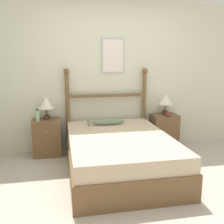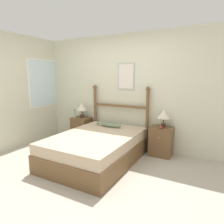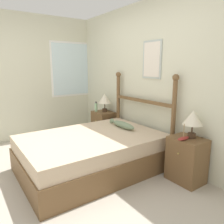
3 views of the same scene
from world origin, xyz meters
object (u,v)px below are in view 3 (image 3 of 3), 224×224
object	(u,v)px
nightstand_left	(103,126)
bottle	(96,107)
bed	(92,153)
model_boat	(183,138)
table_lamp_left	(105,99)
table_lamp_right	(193,118)
fish_pillow	(122,125)
nightstand_right	(186,160)

from	to	relation	value
nightstand_left	bottle	xyz separation A→B (m)	(-0.12, -0.10, 0.39)
bed	bottle	bearing A→B (deg)	146.40
bed	model_boat	xyz separation A→B (m)	(1.02, 0.75, 0.36)
bed	bottle	world-z (taller)	bottle
table_lamp_left	table_lamp_right	xyz separation A→B (m)	(2.04, 0.01, 0.00)
table_lamp_left	bottle	distance (m)	0.25
bed	table_lamp_left	distance (m)	1.47
bed	fish_pillow	size ratio (longest dim) A/B	3.41
nightstand_left	fish_pillow	bearing A→B (deg)	-14.18
nightstand_right	table_lamp_left	distance (m)	2.10
bottle	fish_pillow	world-z (taller)	bottle
nightstand_right	table_lamp_right	bearing A→B (deg)	65.71
table_lamp_left	table_lamp_right	bearing A→B (deg)	0.41
nightstand_right	model_boat	xyz separation A→B (m)	(0.01, -0.11, 0.32)
bed	nightstand_right	world-z (taller)	nightstand_right
table_lamp_right	fish_pillow	xyz separation A→B (m)	(-1.10, -0.28, -0.28)
bottle	table_lamp_right	bearing A→B (deg)	3.67
table_lamp_left	table_lamp_right	size ratio (longest dim) A/B	1.00
fish_pillow	bed	bearing A→B (deg)	-83.87
table_lamp_right	bottle	size ratio (longest dim) A/B	1.80
nightstand_left	table_lamp_right	distance (m)	2.13
nightstand_left	nightstand_right	bearing A→B (deg)	0.00
bed	nightstand_right	distance (m)	1.33
table_lamp_left	bottle	world-z (taller)	table_lamp_left
nightstand_left	fish_pillow	world-z (taller)	fish_pillow
nightstand_left	bottle	size ratio (longest dim) A/B	2.94
model_boat	fish_pillow	distance (m)	1.10
bed	model_boat	world-z (taller)	model_boat
table_lamp_left	fish_pillow	world-z (taller)	table_lamp_left
bottle	table_lamp_left	bearing A→B (deg)	42.99
model_boat	bottle	bearing A→B (deg)	179.67
bed	fish_pillow	bearing A→B (deg)	96.13
table_lamp_right	bottle	xyz separation A→B (m)	(-2.18, -0.14, -0.17)
table_lamp_left	table_lamp_right	world-z (taller)	same
bed	fish_pillow	distance (m)	0.70
nightstand_left	nightstand_right	distance (m)	2.03
bottle	nightstand_left	bearing A→B (deg)	38.07
table_lamp_right	fish_pillow	size ratio (longest dim) A/B	0.62
table_lamp_right	bottle	bearing A→B (deg)	-176.33
table_lamp_left	bottle	bearing A→B (deg)	-137.01
model_boat	fish_pillow	bearing A→B (deg)	-173.21
nightstand_left	fish_pillow	size ratio (longest dim) A/B	1.02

